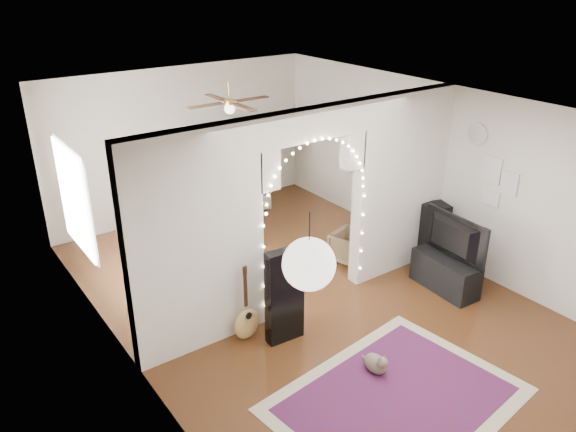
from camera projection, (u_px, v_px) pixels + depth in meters
floor at (309, 299)px, 7.82m from camera, size 7.50×7.50×0.00m
ceiling at (313, 107)px, 6.72m from camera, size 5.00×7.50×0.02m
wall_back at (183, 143)px, 10.05m from camera, size 5.00×0.02×2.70m
wall_left at (124, 265)px, 5.94m from camera, size 0.02×7.50×2.70m
wall_right at (439, 172)px, 8.60m from camera, size 0.02×7.50×2.70m
divider_wall at (311, 205)px, 7.24m from camera, size 5.00×0.20×2.70m
fairy_lights at (317, 199)px, 7.09m from camera, size 1.64×0.04×1.60m
window at (74, 199)px, 7.23m from camera, size 0.04×1.20×1.40m
wall_clock at (478, 134)px, 7.84m from camera, size 0.03×0.31×0.31m
picture_frames at (496, 182)px, 7.79m from camera, size 0.02×0.50×0.70m
paper_lantern at (309, 264)px, 4.11m from camera, size 0.40×0.40×0.40m
ceiling_fan at (229, 102)px, 8.32m from camera, size 1.10×1.10×0.30m
area_rug at (397, 399)px, 6.00m from camera, size 2.76×2.19×0.02m
guitar_case at (284, 296)px, 6.75m from camera, size 0.48×0.19×1.23m
acoustic_guitar at (246, 313)px, 6.85m from camera, size 0.36×0.20×0.87m
tabby_cat at (376, 363)px, 6.36m from camera, size 0.26×0.47×0.31m
floor_speaker at (433, 234)px, 8.60m from camera, size 0.45×0.42×0.97m
media_console at (445, 274)px, 7.97m from camera, size 0.46×1.02×0.50m
tv at (450, 238)px, 7.74m from camera, size 0.21×1.08×0.62m
bookcase at (231, 177)px, 10.11m from camera, size 1.54×0.62×1.54m
dining_table at (224, 205)px, 9.15m from camera, size 1.30×0.96×0.76m
flower_vase at (223, 195)px, 9.08m from camera, size 0.21×0.21×0.19m
dining_chair_left at (209, 276)px, 7.91m from camera, size 0.59×0.60×0.48m
dining_chair_right at (351, 247)px, 8.73m from camera, size 0.66×0.67×0.49m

